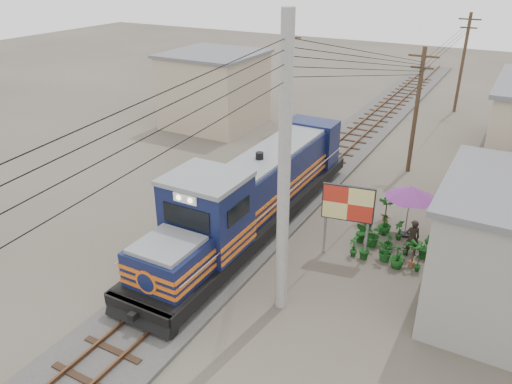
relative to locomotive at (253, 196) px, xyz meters
The scene contains 14 objects.
ground 4.13m from the locomotive, 90.00° to the right, with size 120.00×120.00×0.00m, color #473F35.
ballast 6.44m from the locomotive, 90.00° to the left, with size 3.60×70.00×0.16m, color #595651.
track 6.39m from the locomotive, 90.00° to the left, with size 1.15×70.00×0.12m.
locomotive is the anchor object (origin of this frame).
utility_pole_main 6.43m from the locomotive, 50.66° to the right, with size 0.40×0.40×10.00m.
wooden_pole_mid 11.35m from the locomotive, 66.26° to the left, with size 1.60×0.24×7.00m.
wooden_pole_far 24.80m from the locomotive, 78.79° to the left, with size 1.60×0.24×7.50m.
wooden_pole_left 15.21m from the locomotive, 109.36° to the left, with size 1.60×0.24×7.00m.
power_lines 7.54m from the locomotive, 91.72° to the left, with size 9.65×19.00×3.30m.
shophouse_left 15.83m from the locomotive, 129.28° to the left, with size 6.30×6.30×5.20m.
billboard 4.41m from the locomotive, ahead, with size 2.05×0.48×3.19m.
market_umbrella 6.76m from the locomotive, 24.16° to the left, with size 2.33×2.33×2.42m.
vendor 6.92m from the locomotive, 10.67° to the left, with size 0.60×0.39×1.64m, color black.
plant_nursery 5.85m from the locomotive, 10.88° to the left, with size 3.28×3.09×1.06m.
Camera 1 is at (9.64, -13.44, 11.25)m, focal length 35.00 mm.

